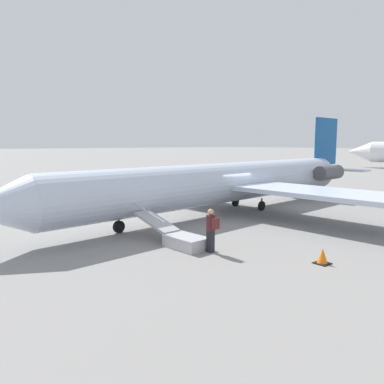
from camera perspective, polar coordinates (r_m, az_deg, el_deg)
name	(u,v)px	position (r m, az deg, el deg)	size (l,w,h in m)	color
ground_plane	(224,213)	(23.38, 4.97, -3.17)	(600.00, 600.00, 0.00)	gray
airplane_main	(234,181)	(23.78, 6.46, 1.63)	(29.45, 22.42, 6.38)	silver
boarding_stairs	(180,238)	(15.82, -1.90, -6.95)	(1.34, 4.08, 1.62)	#B2B2B7
passenger	(211,228)	(14.79, 2.94, -5.43)	(0.36, 0.55, 1.74)	#23232D
traffic_cone_near_stairs	(322,257)	(14.38, 19.26, -9.27)	(0.52, 0.52, 0.57)	black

